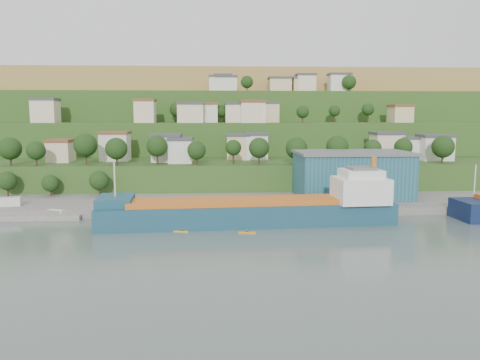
{
  "coord_description": "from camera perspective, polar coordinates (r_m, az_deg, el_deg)",
  "views": [
    {
      "loc": [
        -2.89,
        -96.02,
        24.19
      ],
      "look_at": [
        2.85,
        15.0,
        9.16
      ],
      "focal_mm": 35.0,
      "sensor_mm": 36.0,
      "label": 1
    }
  ],
  "objects": [
    {
      "name": "ground",
      "position": [
        99.06,
        -1.21,
        -6.44
      ],
      "size": [
        500.0,
        500.0,
        0.0
      ],
      "primitive_type": "plane",
      "color": "#465550",
      "rests_on": "ground"
    },
    {
      "name": "quay",
      "position": [
        128.41,
        7.37,
        -3.22
      ],
      "size": [
        220.0,
        26.0,
        4.0
      ],
      "primitive_type": "cube",
      "color": "slate",
      "rests_on": "ground"
    },
    {
      "name": "pebble_beach",
      "position": [
        131.26,
        -26.35,
        -3.73
      ],
      "size": [
        40.0,
        18.0,
        2.4
      ],
      "primitive_type": "cube",
      "color": "slate",
      "rests_on": "ground"
    },
    {
      "name": "hillside",
      "position": [
        265.81,
        -2.32,
        2.49
      ],
      "size": [
        360.0,
        210.88,
        96.0
      ],
      "color": "#284719",
      "rests_on": "ground"
    },
    {
      "name": "cargo_ship_near",
      "position": [
        106.29,
        2.15,
        -3.95
      ],
      "size": [
        67.38,
        15.07,
        17.16
      ],
      "rotation": [
        0.0,
        0.0,
        0.07
      ],
      "color": "#154552",
      "rests_on": "ground"
    },
    {
      "name": "warehouse",
      "position": [
        133.42,
        13.46,
        0.7
      ],
      "size": [
        31.25,
        19.4,
        12.8
      ],
      "rotation": [
        0.0,
        0.0,
        0.01
      ],
      "color": "#204D62",
      "rests_on": "quay"
    },
    {
      "name": "caravan",
      "position": [
        131.08,
        -26.5,
        -2.56
      ],
      "size": [
        6.81,
        3.88,
        2.99
      ],
      "primitive_type": "cube",
      "rotation": [
        0.0,
        0.0,
        0.2
      ],
      "color": "silver",
      "rests_on": "pebble_beach"
    },
    {
      "name": "dinghy",
      "position": [
        120.96,
        -21.52,
        -3.6
      ],
      "size": [
        4.53,
        3.02,
        0.85
      ],
      "primitive_type": "cube",
      "rotation": [
        0.0,
        0.0,
        -0.37
      ],
      "color": "silver",
      "rests_on": "pebble_beach"
    },
    {
      "name": "kayak_orange",
      "position": [
        98.63,
        0.88,
        -6.34
      ],
      "size": [
        3.7,
        1.04,
        0.91
      ],
      "rotation": [
        0.0,
        0.0,
        -0.11
      ],
      "color": "orange",
      "rests_on": "ground"
    },
    {
      "name": "kayak_yellow",
      "position": [
        100.36,
        -7.19,
        -6.17
      ],
      "size": [
        3.24,
        1.03,
        0.8
      ],
      "rotation": [
        0.0,
        0.0,
        -0.15
      ],
      "color": "gold",
      "rests_on": "ground"
    }
  ]
}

